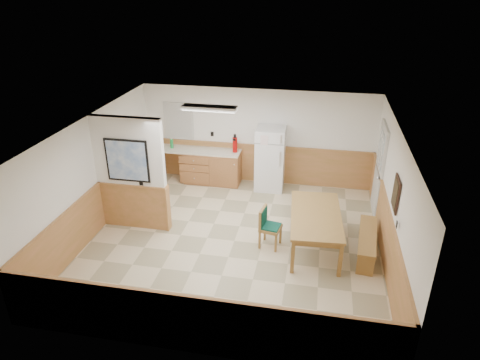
% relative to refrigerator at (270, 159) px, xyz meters
% --- Properties ---
extents(ground, '(6.00, 6.00, 0.00)m').
position_rel_refrigerator_xyz_m(ground, '(-0.39, -2.63, -0.82)').
color(ground, beige).
rests_on(ground, ground).
extents(ceiling, '(6.00, 6.00, 0.02)m').
position_rel_refrigerator_xyz_m(ceiling, '(-0.39, -2.63, 1.68)').
color(ceiling, silver).
rests_on(ceiling, back_wall).
extents(back_wall, '(6.00, 0.02, 2.50)m').
position_rel_refrigerator_xyz_m(back_wall, '(-0.39, 0.37, 0.43)').
color(back_wall, white).
rests_on(back_wall, ground).
extents(right_wall, '(0.02, 6.00, 2.50)m').
position_rel_refrigerator_xyz_m(right_wall, '(2.61, -2.63, 0.43)').
color(right_wall, white).
rests_on(right_wall, ground).
extents(left_wall, '(0.02, 6.00, 2.50)m').
position_rel_refrigerator_xyz_m(left_wall, '(-3.39, -2.63, 0.43)').
color(left_wall, white).
rests_on(left_wall, ground).
extents(wainscot_back, '(6.00, 0.04, 1.00)m').
position_rel_refrigerator_xyz_m(wainscot_back, '(-0.39, 0.35, -0.32)').
color(wainscot_back, '#C37C4E').
rests_on(wainscot_back, ground).
extents(wainscot_right, '(0.04, 6.00, 1.00)m').
position_rel_refrigerator_xyz_m(wainscot_right, '(2.59, -2.63, -0.32)').
color(wainscot_right, '#C37C4E').
rests_on(wainscot_right, ground).
extents(wainscot_left, '(0.04, 6.00, 1.00)m').
position_rel_refrigerator_xyz_m(wainscot_left, '(-3.37, -2.63, -0.32)').
color(wainscot_left, '#C37C4E').
rests_on(wainscot_left, ground).
extents(partition_wall, '(1.50, 0.20, 2.50)m').
position_rel_refrigerator_xyz_m(partition_wall, '(-2.64, -2.43, 0.42)').
color(partition_wall, white).
rests_on(partition_wall, ground).
extents(kitchen_counter, '(2.20, 0.61, 1.00)m').
position_rel_refrigerator_xyz_m(kitchen_counter, '(-1.60, 0.05, -0.36)').
color(kitchen_counter, '#A26039').
rests_on(kitchen_counter, ground).
extents(exterior_door, '(0.07, 1.02, 2.15)m').
position_rel_refrigerator_xyz_m(exterior_door, '(2.57, -0.73, 0.24)').
color(exterior_door, silver).
rests_on(exterior_door, ground).
extents(kitchen_window, '(0.80, 0.04, 1.00)m').
position_rel_refrigerator_xyz_m(kitchen_window, '(-2.49, 0.35, 0.73)').
color(kitchen_window, silver).
rests_on(kitchen_window, back_wall).
extents(wall_painting, '(0.04, 0.50, 0.60)m').
position_rel_refrigerator_xyz_m(wall_painting, '(2.57, -2.93, 0.73)').
color(wall_painting, black).
rests_on(wall_painting, right_wall).
extents(fluorescent_fixture, '(1.20, 0.30, 0.09)m').
position_rel_refrigerator_xyz_m(fluorescent_fixture, '(-1.19, -1.33, 1.63)').
color(fluorescent_fixture, silver).
rests_on(fluorescent_fixture, ceiling).
extents(refrigerator, '(0.73, 0.73, 1.63)m').
position_rel_refrigerator_xyz_m(refrigerator, '(0.00, 0.00, 0.00)').
color(refrigerator, white).
rests_on(refrigerator, ground).
extents(dining_table, '(1.11, 2.02, 0.75)m').
position_rel_refrigerator_xyz_m(dining_table, '(1.24, -2.51, -0.15)').
color(dining_table, '#AD7F3F').
rests_on(dining_table, ground).
extents(dining_bench, '(0.48, 1.54, 0.45)m').
position_rel_refrigerator_xyz_m(dining_bench, '(2.26, -2.57, -0.48)').
color(dining_bench, '#AD7F3F').
rests_on(dining_bench, ground).
extents(dining_chair, '(0.61, 0.46, 0.85)m').
position_rel_refrigerator_xyz_m(dining_chair, '(0.28, -2.65, -0.32)').
color(dining_chair, '#AD7F3F').
rests_on(dining_chair, ground).
extents(fire_extinguisher, '(0.14, 0.14, 0.48)m').
position_rel_refrigerator_xyz_m(fire_extinguisher, '(-0.93, 0.08, 0.30)').
color(fire_extinguisher, '#A80A09').
rests_on(fire_extinguisher, kitchen_counter).
extents(soap_bottle, '(0.10, 0.10, 0.25)m').
position_rel_refrigerator_xyz_m(soap_bottle, '(-2.62, 0.04, 0.21)').
color(soap_bottle, green).
rests_on(soap_bottle, kitchen_counter).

